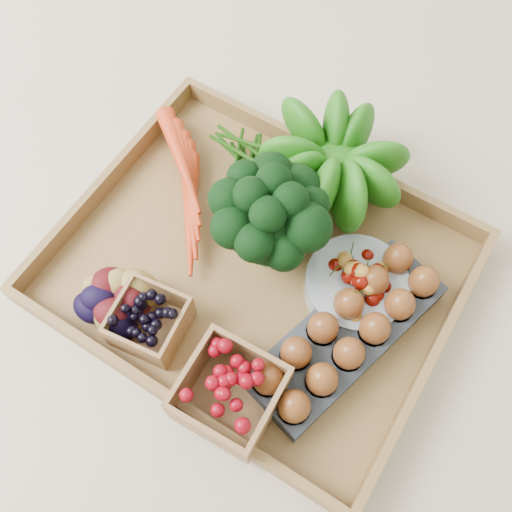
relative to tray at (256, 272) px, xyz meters
The scene contains 10 objects.
ground 0.01m from the tray, ahead, with size 4.00×4.00×0.00m, color beige.
tray is the anchor object (origin of this frame).
carrots 0.16m from the tray, 160.67° to the left, with size 0.20×0.14×0.05m, color red, non-canonical shape.
lettuce 0.20m from the tray, 83.29° to the left, with size 0.15×0.15×0.15m, color #0F520C.
broccoli 0.08m from the tray, 89.03° to the left, with size 0.16×0.16×0.13m, color black, non-canonical shape.
cherry_bowl 0.15m from the tray, 18.52° to the left, with size 0.14×0.14×0.04m, color #8C9EA5.
egg_carton 0.16m from the tray, ahead, with size 0.10×0.29×0.03m, color #343A42.
potatoes 0.21m from the tray, 130.82° to the right, with size 0.13×0.13×0.08m, color #3A090C, non-canonical shape.
punnet_blackberry 0.17m from the tray, 115.55° to the right, with size 0.09×0.09×0.06m, color black.
punnet_raspberry 0.20m from the tray, 67.75° to the right, with size 0.12×0.12×0.08m, color maroon.
Camera 1 is at (0.18, -0.29, 0.77)m, focal length 40.00 mm.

